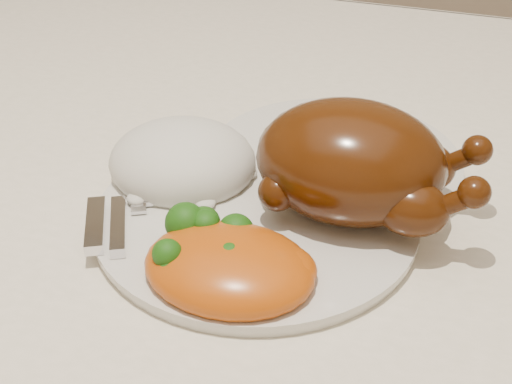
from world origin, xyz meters
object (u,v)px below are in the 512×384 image
(side_plate, at_px, (332,161))
(roast_chicken, at_px, (356,163))
(dinner_plate, at_px, (256,218))
(dining_table, at_px, (150,252))

(side_plate, bearing_deg, roast_chicken, -66.84)
(dinner_plate, xyz_separation_m, roast_chicken, (0.07, 0.03, 0.05))
(dinner_plate, bearing_deg, side_plate, 69.88)
(dinner_plate, distance_m, side_plate, 0.11)
(dining_table, relative_size, roast_chicken, 8.60)
(dining_table, height_order, dinner_plate, dinner_plate)
(side_plate, relative_size, roast_chicken, 1.28)
(dining_table, distance_m, dinner_plate, 0.18)
(dinner_plate, relative_size, side_plate, 1.10)
(roast_chicken, bearing_deg, side_plate, 111.27)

